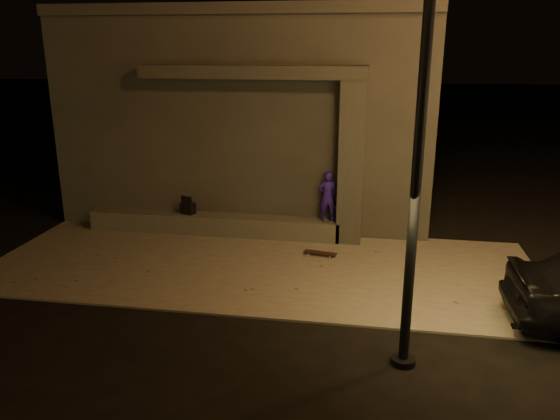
% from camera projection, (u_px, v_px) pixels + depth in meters
% --- Properties ---
extents(ground, '(120.00, 120.00, 0.00)m').
position_uv_depth(ground, '(237.00, 312.00, 9.25)').
color(ground, black).
rests_on(ground, ground).
extents(sidewalk, '(11.00, 4.40, 0.04)m').
position_uv_depth(sidewalk, '(260.00, 266.00, 11.13)').
color(sidewalk, '#645F58').
rests_on(sidewalk, ground).
extents(building, '(9.00, 5.10, 5.22)m').
position_uv_depth(building, '(257.00, 112.00, 14.78)').
color(building, '#383633').
rests_on(building, ground).
extents(ledge, '(6.00, 0.55, 0.45)m').
position_uv_depth(ledge, '(213.00, 224.00, 12.95)').
color(ledge, '#52504A').
rests_on(ledge, sidewalk).
extents(column, '(0.55, 0.55, 3.60)m').
position_uv_depth(column, '(351.00, 164.00, 11.99)').
color(column, '#383633').
rests_on(column, sidewalk).
extents(canopy, '(5.00, 0.70, 0.28)m').
position_uv_depth(canopy, '(253.00, 72.00, 11.82)').
color(canopy, '#383633').
rests_on(canopy, column).
extents(skateboarder, '(0.46, 0.34, 1.16)m').
position_uv_depth(skateboarder, '(328.00, 196.00, 12.29)').
color(skateboarder, '#2E189F').
rests_on(skateboarder, ledge).
extents(backpack, '(0.37, 0.30, 0.45)m').
position_uv_depth(backpack, '(188.00, 207.00, 12.94)').
color(backpack, black).
rests_on(backpack, ledge).
extents(skateboard, '(0.72, 0.30, 0.08)m').
position_uv_depth(skateboard, '(320.00, 253.00, 11.58)').
color(skateboard, black).
rests_on(skateboard, sidewalk).
extents(street_lamp_0, '(0.36, 0.36, 6.59)m').
position_uv_depth(street_lamp_0, '(423.00, 94.00, 6.66)').
color(street_lamp_0, black).
rests_on(street_lamp_0, ground).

